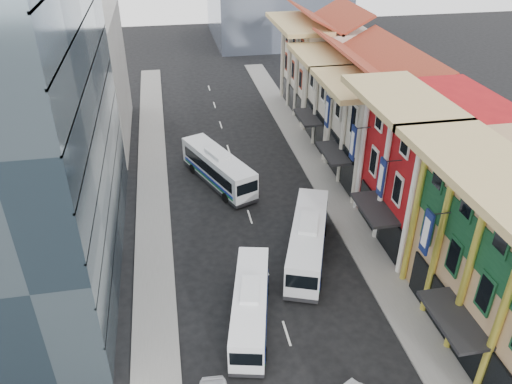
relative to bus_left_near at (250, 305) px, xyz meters
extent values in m
cube|color=slate|center=(10.66, 12.56, -1.44)|extent=(3.00, 90.00, 0.15)
cube|color=slate|center=(-6.34, 12.56, -1.44)|extent=(3.00, 90.00, 0.15)
cube|color=#A41215|center=(16.16, 7.56, 4.48)|extent=(8.00, 10.00, 12.00)
cube|color=beige|center=(16.16, 17.06, 3.48)|extent=(8.00, 9.00, 10.00)
cube|color=beige|center=(16.16, 26.06, 3.48)|extent=(8.00, 9.00, 10.00)
cube|color=beige|center=(16.16, 36.56, 3.98)|extent=(8.00, 12.00, 11.00)
cube|color=gray|center=(-13.84, 32.56, 5.48)|extent=(10.00, 18.00, 14.00)
camera|label=1|loc=(-4.10, -24.01, 23.31)|focal=35.00mm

